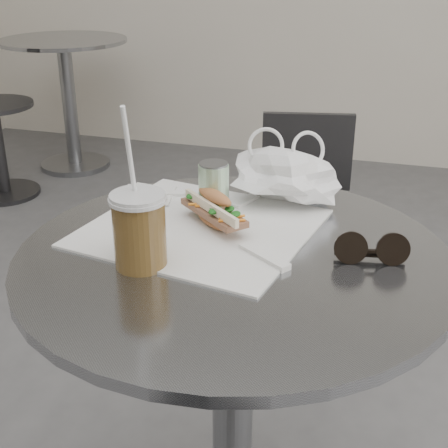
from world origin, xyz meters
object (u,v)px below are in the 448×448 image
(drink_can, at_px, (214,191))
(bg_table, at_px, (68,89))
(chair_far, at_px, (304,242))
(banh_mi, at_px, (214,209))
(cafe_table, at_px, (233,379))
(iced_coffee, at_px, (139,229))
(sunglasses, at_px, (371,251))

(drink_can, bearing_deg, bg_table, 126.36)
(chair_far, bearing_deg, drink_can, 74.08)
(banh_mi, height_order, drink_can, drink_can)
(cafe_table, relative_size, banh_mi, 3.77)
(banh_mi, distance_m, drink_can, 0.05)
(chair_far, height_order, iced_coffee, iced_coffee)
(bg_table, xyz_separation_m, iced_coffee, (1.47, -2.29, 0.34))
(iced_coffee, bearing_deg, drink_can, 75.76)
(cafe_table, xyz_separation_m, bg_table, (-1.60, 2.20, -0.00))
(chair_far, bearing_deg, banh_mi, 75.30)
(banh_mi, relative_size, iced_coffee, 0.73)
(iced_coffee, height_order, sunglasses, iced_coffee)
(drink_can, bearing_deg, iced_coffee, -104.24)
(bg_table, bearing_deg, sunglasses, -49.86)
(banh_mi, xyz_separation_m, iced_coffee, (-0.07, -0.18, 0.03))
(cafe_table, xyz_separation_m, chair_far, (-0.02, 0.92, -0.14))
(bg_table, relative_size, banh_mi, 3.67)
(bg_table, height_order, sunglasses, sunglasses)
(bg_table, bearing_deg, iced_coffee, -57.39)
(chair_far, distance_m, banh_mi, 0.95)
(chair_far, xyz_separation_m, drink_can, (-0.06, -0.79, 0.47))
(bg_table, distance_m, iced_coffee, 2.74)
(sunglasses, bearing_deg, chair_far, 93.26)
(bg_table, distance_m, banh_mi, 2.63)
(sunglasses, bearing_deg, cafe_table, 174.95)
(banh_mi, bearing_deg, chair_far, 127.16)
(banh_mi, bearing_deg, bg_table, 166.50)
(iced_coffee, xyz_separation_m, sunglasses, (0.37, 0.12, -0.04))
(sunglasses, distance_m, drink_can, 0.33)
(chair_far, distance_m, iced_coffee, 1.13)
(iced_coffee, bearing_deg, banh_mi, 68.38)
(iced_coffee, bearing_deg, bg_table, 122.61)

